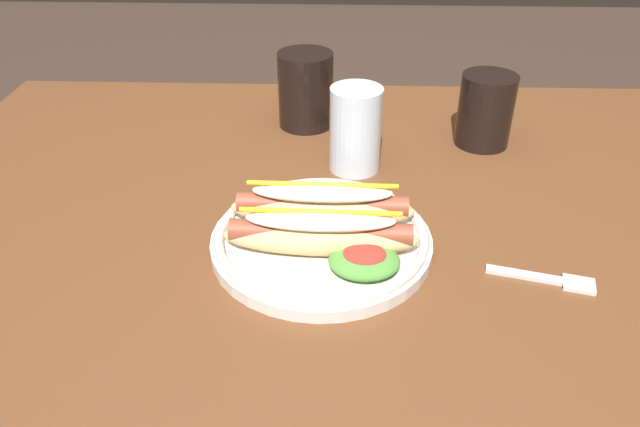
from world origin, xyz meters
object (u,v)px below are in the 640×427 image
fork (550,279)px  extra_cup (485,110)px  hot_dog_plate (321,231)px  soda_cup (306,90)px  water_cup (355,129)px

fork → extra_cup: bearing=106.6°
extra_cup → hot_dog_plate: bearing=-130.0°
hot_dog_plate → soda_cup: 0.36m
fork → water_cup: size_ratio=0.96×
extra_cup → water_cup: bearing=-156.5°
fork → water_cup: (-0.22, 0.26, 0.06)m
hot_dog_plate → fork: size_ratio=2.23×
hot_dog_plate → fork: 0.27m
fork → soda_cup: size_ratio=0.97×
water_cup → soda_cup: bearing=118.3°
hot_dog_plate → soda_cup: size_ratio=2.15×
fork → extra_cup: 0.35m
soda_cup → water_cup: 0.17m
soda_cup → water_cup: size_ratio=0.99×
soda_cup → extra_cup: (0.29, -0.06, -0.01)m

